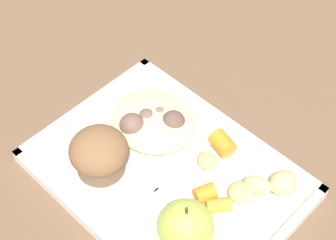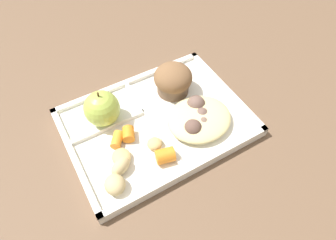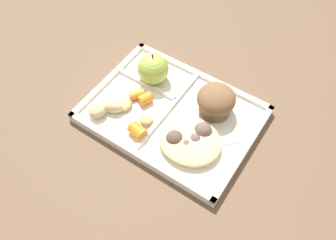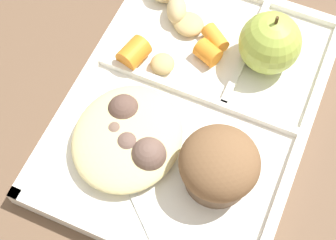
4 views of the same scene
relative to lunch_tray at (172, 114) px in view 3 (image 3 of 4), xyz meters
name	(u,v)px [view 3 (image 3 of 4)]	position (x,y,z in m)	size (l,w,h in m)	color
ground	(172,117)	(0.00, 0.00, -0.01)	(6.00, 6.00, 0.00)	brown
lunch_tray	(172,114)	(0.00, 0.00, 0.00)	(0.36, 0.26, 0.02)	white
green_apple	(153,69)	(-0.09, 0.06, 0.04)	(0.07, 0.07, 0.08)	#A8C14C
bran_muffin	(216,101)	(0.07, 0.06, 0.04)	(0.08, 0.08, 0.07)	brown
carrot_slice_large	(137,131)	(-0.03, -0.09, 0.02)	(0.03, 0.03, 0.03)	orange
carrot_slice_near_corner	(137,94)	(-0.09, -0.01, 0.02)	(0.02, 0.02, 0.03)	orange
carrot_slice_center	(145,99)	(-0.06, -0.01, 0.02)	(0.02, 0.02, 0.03)	orange
potato_chunk_small	(147,120)	(-0.03, -0.05, 0.01)	(0.03, 0.03, 0.02)	tan
potato_chunk_large	(113,107)	(-0.11, -0.06, 0.02)	(0.04, 0.02, 0.03)	tan
potato_chunk_corner	(123,105)	(-0.10, -0.04, 0.01)	(0.04, 0.04, 0.02)	tan
potato_chunk_golden	(97,111)	(-0.13, -0.09, 0.02)	(0.04, 0.04, 0.03)	tan
egg_noodle_pile	(190,140)	(0.07, -0.05, 0.02)	(0.13, 0.12, 0.03)	beige
meatball_back	(203,131)	(0.08, -0.02, 0.02)	(0.04, 0.04, 0.04)	brown
meatball_side	(175,139)	(0.05, -0.06, 0.02)	(0.04, 0.04, 0.04)	brown
meatball_center	(186,145)	(0.07, -0.06, 0.02)	(0.03, 0.03, 0.03)	#755B4C
meatball_front	(195,141)	(0.08, -0.04, 0.02)	(0.03, 0.03, 0.03)	brown
plastic_fork	(204,149)	(0.10, -0.04, 0.01)	(0.11, 0.12, 0.00)	silver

